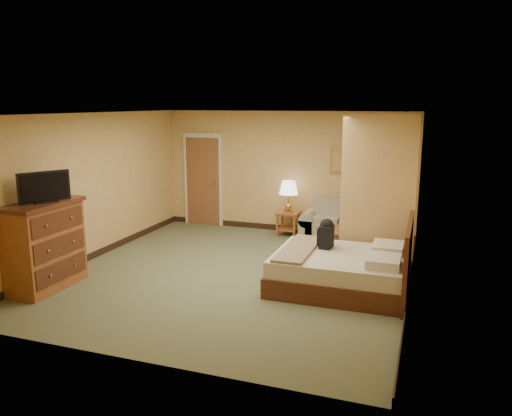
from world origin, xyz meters
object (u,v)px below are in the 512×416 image
at_px(loveseat, 342,228).
at_px(coffee_table, 341,236).
at_px(dresser, 44,245).
at_px(bed, 345,270).

bearing_deg(loveseat, coffee_table, -81.20).
bearing_deg(loveseat, dresser, -132.69).
distance_m(coffee_table, bed, 1.87).
height_order(coffee_table, dresser, dresser).
bearing_deg(bed, loveseat, 100.74).
xyz_separation_m(loveseat, coffee_table, (0.13, -0.83, 0.06)).
bearing_deg(bed, dresser, -161.52).
relative_size(loveseat, dresser, 1.21).
distance_m(loveseat, bed, 2.72).
xyz_separation_m(dresser, bed, (4.29, 1.44, -0.37)).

